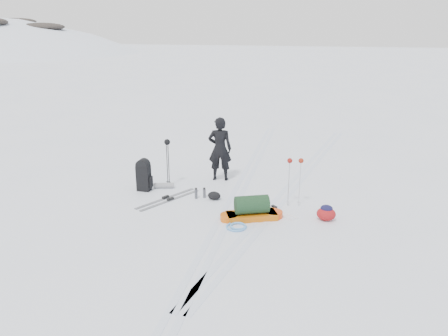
% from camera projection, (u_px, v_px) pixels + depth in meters
% --- Properties ---
extents(ground, '(200.00, 200.00, 0.00)m').
position_uv_depth(ground, '(233.00, 202.00, 11.66)').
color(ground, white).
rests_on(ground, ground).
extents(ski_tracks, '(3.38, 17.97, 0.01)m').
position_uv_depth(ski_tracks, '(263.00, 192.00, 12.29)').
color(ski_tracks, silver).
rests_on(ski_tracks, ground).
extents(skier, '(0.78, 0.58, 1.94)m').
position_uv_depth(skier, '(220.00, 149.00, 13.05)').
color(skier, black).
rests_on(skier, ground).
extents(pulk_sled, '(1.58, 1.08, 0.59)m').
position_uv_depth(pulk_sled, '(252.00, 210.00, 10.55)').
color(pulk_sled, '#C05C0B').
rests_on(pulk_sled, ground).
extents(expedition_rucksack, '(0.95, 0.63, 0.93)m').
position_uv_depth(expedition_rucksack, '(146.00, 176.00, 12.35)').
color(expedition_rucksack, black).
rests_on(expedition_rucksack, ground).
extents(ski_poles_black, '(0.19, 0.17, 1.40)m').
position_uv_depth(ski_poles_black, '(167.00, 148.00, 12.51)').
color(ski_poles_black, black).
rests_on(ski_poles_black, ground).
extents(ski_poles_silver, '(0.40, 0.20, 1.29)m').
position_uv_depth(ski_poles_silver, '(295.00, 166.00, 11.06)').
color(ski_poles_silver, '#A9ABAF').
rests_on(ski_poles_silver, ground).
extents(touring_skis_grey, '(1.16, 1.93, 0.07)m').
position_uv_depth(touring_skis_grey, '(168.00, 199.00, 11.79)').
color(touring_skis_grey, gray).
rests_on(touring_skis_grey, ground).
extents(touring_skis_white, '(1.48, 1.20, 0.06)m').
position_uv_depth(touring_skis_white, '(272.00, 208.00, 11.19)').
color(touring_skis_white, silver).
rests_on(touring_skis_white, ground).
extents(rope_coil, '(0.63, 0.63, 0.06)m').
position_uv_depth(rope_coil, '(237.00, 226.00, 10.14)').
color(rope_coil, '#5999D8').
rests_on(rope_coil, ground).
extents(small_daypack, '(0.47, 0.36, 0.39)m').
position_uv_depth(small_daypack, '(326.00, 213.00, 10.48)').
color(small_daypack, maroon).
rests_on(small_daypack, ground).
extents(thermos_pair, '(0.29, 0.22, 0.31)m').
position_uv_depth(thermos_pair, '(200.00, 193.00, 11.85)').
color(thermos_pair, '#4E4F55').
rests_on(thermos_pair, ground).
extents(stuff_sack, '(0.39, 0.32, 0.22)m').
position_uv_depth(stuff_sack, '(214.00, 196.00, 11.77)').
color(stuff_sack, black).
rests_on(stuff_sack, ground).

